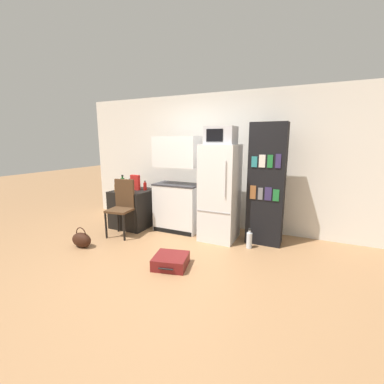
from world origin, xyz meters
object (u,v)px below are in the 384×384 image
(side_table, at_px, (134,208))
(bottle_green_tall, at_px, (123,184))
(handbag, at_px, (82,240))
(water_bottle_front, at_px, (249,240))
(bookshelf, at_px, (266,185))
(refrigerator, at_px, (220,193))
(bottle_ketchup_red, at_px, (145,186))
(kitchen_hutch, at_px, (177,189))
(chair, at_px, (123,203))
(bottle_milk_white, at_px, (130,183))
(bottle_amber_beer, at_px, (116,188))
(bowl, at_px, (124,191))
(cereal_box, at_px, (135,182))
(microwave, at_px, (221,135))
(suitcase_large_flat, at_px, (171,261))

(side_table, height_order, bottle_green_tall, bottle_green_tall)
(handbag, height_order, water_bottle_front, handbag)
(side_table, xyz_separation_m, bookshelf, (2.54, 0.21, 0.63))
(side_table, xyz_separation_m, refrigerator, (1.79, 0.07, 0.45))
(refrigerator, xyz_separation_m, bottle_green_tall, (-1.98, -0.16, 0.05))
(bottle_ketchup_red, bearing_deg, refrigerator, -0.93)
(kitchen_hutch, xyz_separation_m, chair, (-0.80, -0.63, -0.22))
(bookshelf, xyz_separation_m, bottle_milk_white, (-2.85, 0.08, -0.18))
(refrigerator, relative_size, water_bottle_front, 5.02)
(side_table, distance_m, handbag, 1.28)
(side_table, relative_size, bottle_ketchup_red, 4.04)
(kitchen_hutch, xyz_separation_m, refrigerator, (0.87, -0.07, 0.01))
(bottle_amber_beer, bearing_deg, bottle_ketchup_red, 46.53)
(kitchen_hutch, bearing_deg, bottle_ketchup_red, -176.04)
(bottle_ketchup_red, bearing_deg, water_bottle_front, -6.13)
(handbag, bearing_deg, bowl, 85.45)
(bottle_amber_beer, height_order, bowl, bottle_amber_beer)
(bowl, height_order, cereal_box, cereal_box)
(side_table, distance_m, cereal_box, 0.52)
(side_table, bearing_deg, water_bottle_front, -3.29)
(microwave, height_order, chair, microwave)
(bowl, relative_size, chair, 0.15)
(side_table, height_order, handbag, side_table)
(bottle_milk_white, height_order, suitcase_large_flat, bottle_milk_white)
(bottle_green_tall, bearing_deg, bottle_ketchup_red, 24.77)
(refrigerator, xyz_separation_m, suitcase_large_flat, (-0.25, -1.29, -0.74))
(cereal_box, bearing_deg, side_table, -127.59)
(bottle_green_tall, height_order, cereal_box, bottle_green_tall)
(bottle_amber_beer, xyz_separation_m, cereal_box, (0.19, 0.34, 0.07))
(suitcase_large_flat, relative_size, water_bottle_front, 1.63)
(kitchen_hutch, height_order, bookshelf, bookshelf)
(water_bottle_front, bearing_deg, bottle_green_tall, 178.96)
(bookshelf, relative_size, suitcase_large_flat, 3.73)
(cereal_box, bearing_deg, chair, -79.34)
(bottle_milk_white, distance_m, water_bottle_front, 2.80)
(bookshelf, height_order, handbag, bookshelf)
(bookshelf, bearing_deg, microwave, -169.13)
(side_table, xyz_separation_m, handbag, (-0.11, -1.25, -0.25))
(suitcase_large_flat, relative_size, handbag, 1.48)
(bottle_green_tall, height_order, bottle_amber_beer, bottle_green_tall)
(side_table, relative_size, chair, 0.75)
(bottle_milk_white, bearing_deg, refrigerator, -6.01)
(refrigerator, bearing_deg, cereal_box, -178.94)
(bowl, distance_m, suitcase_large_flat, 1.96)
(microwave, xyz_separation_m, cereal_box, (-1.76, -0.03, -0.90))
(water_bottle_front, bearing_deg, kitchen_hutch, 169.07)
(refrigerator, bearing_deg, bookshelf, 10.77)
(bottle_milk_white, bearing_deg, bookshelf, -1.56)
(water_bottle_front, bearing_deg, cereal_box, 175.77)
(side_table, bearing_deg, bottle_milk_white, 136.16)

